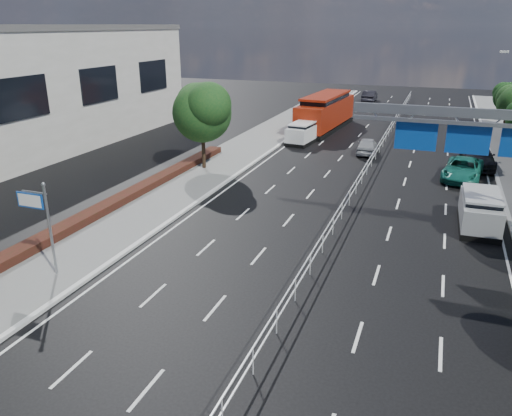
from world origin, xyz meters
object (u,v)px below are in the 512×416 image
(white_minivan, at_px, (303,133))
(silver_minivan, at_px, (480,211))
(red_bus, at_px, (326,111))
(parked_car_dark, at_px, (478,156))
(near_car_silver, at_px, (367,146))
(parked_car_teal, at_px, (463,169))
(overhead_gantry, at_px, (486,135))
(near_car_dark, at_px, (370,96))
(toilet_sign, at_px, (39,213))

(white_minivan, xyz_separation_m, silver_minivan, (14.55, -16.82, 0.01))
(red_bus, distance_m, parked_car_dark, 17.90)
(near_car_silver, distance_m, parked_car_dark, 8.81)
(white_minivan, relative_size, near_car_silver, 1.15)
(near_car_silver, height_order, silver_minivan, silver_minivan)
(silver_minivan, relative_size, parked_car_teal, 0.88)
(overhead_gantry, height_order, parked_car_dark, overhead_gantry)
(white_minivan, xyz_separation_m, red_bus, (0.48, 7.12, 0.96))
(silver_minivan, distance_m, parked_car_dark, 13.58)
(near_car_dark, height_order, silver_minivan, silver_minivan)
(parked_car_teal, height_order, parked_car_dark, parked_car_dark)
(toilet_sign, height_order, near_car_dark, toilet_sign)
(white_minivan, distance_m, near_car_silver, 6.64)
(toilet_sign, xyz_separation_m, parked_car_dark, (18.69, 26.23, -2.12))
(toilet_sign, relative_size, red_bus, 0.35)
(parked_car_teal, bearing_deg, red_bus, 139.88)
(near_car_dark, distance_m, parked_car_dark, 34.76)
(white_minivan, bearing_deg, toilet_sign, -91.16)
(overhead_gantry, relative_size, red_bus, 0.82)
(overhead_gantry, xyz_separation_m, near_car_silver, (-7.74, 17.32, -4.91))
(toilet_sign, bearing_deg, white_minivan, 82.91)
(overhead_gantry, height_order, near_car_silver, overhead_gantry)
(overhead_gantry, bearing_deg, toilet_sign, -150.40)
(parked_car_teal, xyz_separation_m, parked_car_dark, (1.15, 4.23, 0.07))
(red_bus, xyz_separation_m, parked_car_dark, (14.54, -10.38, -1.09))
(parked_car_teal, relative_size, parked_car_dark, 0.95)
(overhead_gantry, xyz_separation_m, parked_car_teal, (-0.15, 11.95, -4.86))
(toilet_sign, relative_size, overhead_gantry, 0.42)
(red_bus, relative_size, near_car_silver, 3.07)
(silver_minivan, bearing_deg, parked_car_teal, 93.05)
(white_minivan, relative_size, parked_car_teal, 0.86)
(parked_car_dark, bearing_deg, near_car_silver, 169.10)
(near_car_dark, relative_size, silver_minivan, 1.03)
(white_minivan, distance_m, red_bus, 7.20)
(white_minivan, bearing_deg, silver_minivan, -43.20)
(white_minivan, distance_m, parked_car_teal, 15.76)
(overhead_gantry, distance_m, parked_car_teal, 12.90)
(red_bus, height_order, silver_minivan, red_bus)
(near_car_silver, bearing_deg, parked_car_teal, 140.09)
(near_car_dark, distance_m, silver_minivan, 47.49)
(near_car_dark, bearing_deg, near_car_silver, 97.15)
(near_car_silver, xyz_separation_m, parked_car_dark, (8.74, -1.14, 0.13))
(toilet_sign, distance_m, overhead_gantry, 20.52)
(near_car_dark, bearing_deg, overhead_gantry, 103.25)
(near_car_dark, bearing_deg, white_minivan, 85.35)
(red_bus, relative_size, parked_car_teal, 2.31)
(overhead_gantry, height_order, parked_car_teal, overhead_gantry)
(parked_car_dark, bearing_deg, silver_minivan, -95.42)
(white_minivan, height_order, near_car_dark, white_minivan)
(overhead_gantry, height_order, near_car_dark, overhead_gantry)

